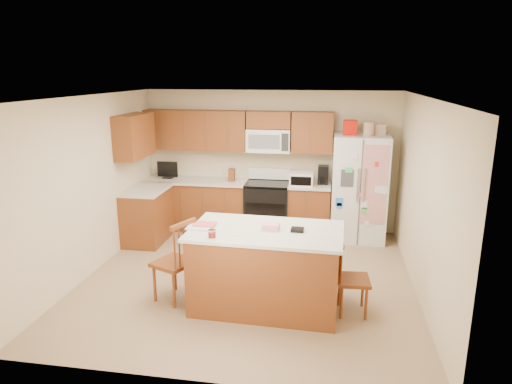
% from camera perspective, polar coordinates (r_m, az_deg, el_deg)
% --- Properties ---
extents(ground, '(4.50, 4.50, 0.00)m').
position_cam_1_polar(ground, '(6.52, -0.97, -10.70)').
color(ground, '#93795C').
rests_on(ground, ground).
extents(room_shell, '(4.60, 4.60, 2.52)m').
position_cam_1_polar(room_shell, '(6.04, -1.03, 1.73)').
color(room_shell, beige).
rests_on(room_shell, ground).
extents(cabinetry, '(3.36, 1.56, 2.15)m').
position_cam_1_polar(cabinetry, '(8.08, -5.59, 1.18)').
color(cabinetry, brown).
rests_on(cabinetry, ground).
extents(stove, '(0.76, 0.65, 1.13)m').
position_cam_1_polar(stove, '(8.14, 1.45, -1.86)').
color(stove, black).
rests_on(stove, ground).
extents(refrigerator, '(0.90, 0.79, 2.04)m').
position_cam_1_polar(refrigerator, '(7.91, 12.76, 0.63)').
color(refrigerator, white).
rests_on(refrigerator, ground).
extents(island, '(1.87, 1.11, 1.08)m').
position_cam_1_polar(island, '(5.61, 1.23, -9.46)').
color(island, brown).
rests_on(island, ground).
extents(windsor_chair_left, '(0.58, 0.59, 1.06)m').
position_cam_1_polar(windsor_chair_left, '(5.85, -10.06, -8.67)').
color(windsor_chair_left, brown).
rests_on(windsor_chair_left, ground).
extents(windsor_chair_back, '(0.42, 0.40, 0.94)m').
position_cam_1_polar(windsor_chair_back, '(6.13, 2.73, -7.87)').
color(windsor_chair_back, brown).
rests_on(windsor_chair_back, ground).
extents(windsor_chair_right, '(0.40, 0.42, 0.92)m').
position_cam_1_polar(windsor_chair_right, '(5.60, 11.82, -10.61)').
color(windsor_chair_right, brown).
rests_on(windsor_chair_right, ground).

